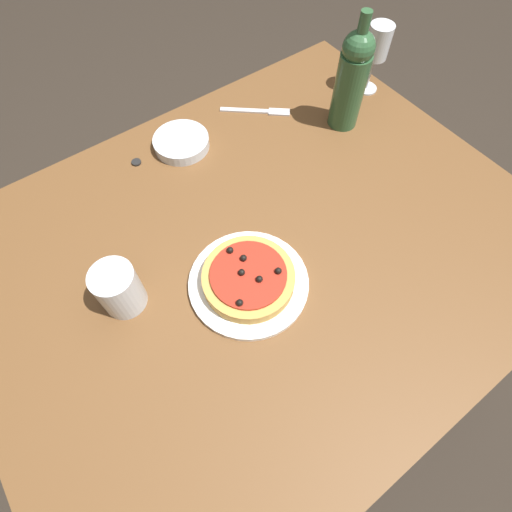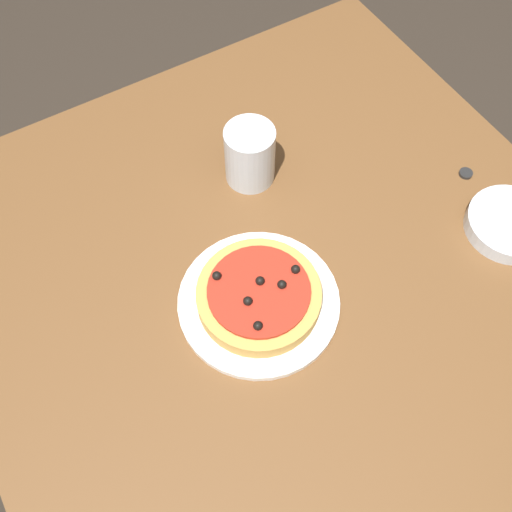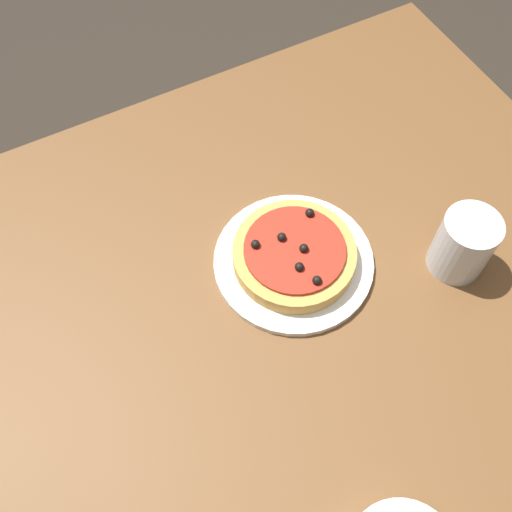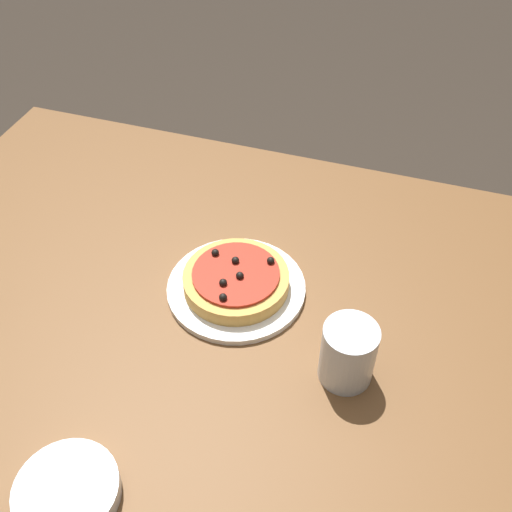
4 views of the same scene
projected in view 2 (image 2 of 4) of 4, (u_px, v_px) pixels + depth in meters
The scene contains 7 objects.
ground_plane at pixel (295, 446), 1.58m from camera, with size 14.00×14.00×0.00m, color #2D261E.
dining_table at pixel (318, 349), 0.99m from camera, with size 1.25×1.01×0.77m.
dinner_plate at pixel (259, 302), 0.93m from camera, with size 0.25×0.25×0.01m.
pizza at pixel (259, 295), 0.91m from camera, with size 0.19×0.19×0.05m.
water_cup at pixel (250, 155), 1.02m from camera, with size 0.09×0.09×0.11m.
side_bowl at pixel (509, 224), 0.99m from camera, with size 0.14×0.14×0.03m.
bottle_cap at pixel (466, 173), 1.06m from camera, with size 0.02×0.02×0.01m.
Camera 2 is at (0.27, -0.28, 1.61)m, focal length 42.00 mm.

